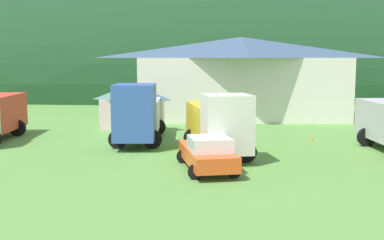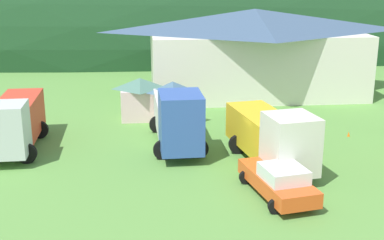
% 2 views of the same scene
% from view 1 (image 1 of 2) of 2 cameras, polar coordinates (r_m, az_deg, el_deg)
% --- Properties ---
extents(ground_plane, '(200.00, 200.00, 0.00)m').
position_cam_1_polar(ground_plane, '(27.75, 2.60, -3.60)').
color(ground_plane, '#5B9342').
extents(forested_hill_backdrop, '(179.49, 60.00, 32.98)m').
position_cam_1_polar(forested_hill_backdrop, '(83.71, 1.48, 3.70)').
color(forested_hill_backdrop, '#193D1E').
rests_on(forested_hill_backdrop, ground).
extents(depot_building, '(18.63, 10.73, 7.08)m').
position_cam_1_polar(depot_building, '(43.69, 5.73, 5.17)').
color(depot_building, white).
rests_on(depot_building, ground).
extents(play_shed_cream, '(2.56, 2.27, 3.02)m').
position_cam_1_polar(play_shed_cream, '(34.76, -5.35, 1.18)').
color(play_shed_cream, beige).
rests_on(play_shed_cream, ground).
extents(play_shed_pink, '(2.87, 2.48, 2.95)m').
position_cam_1_polar(play_shed_pink, '(36.76, -8.47, 1.40)').
color(play_shed_pink, beige).
rests_on(play_shed_pink, ground).
extents(box_truck_blue, '(3.25, 8.37, 3.74)m').
position_cam_1_polar(box_truck_blue, '(30.28, -6.31, 0.81)').
color(box_truck_blue, '#3356AD').
rests_on(box_truck_blue, ground).
extents(heavy_rig_striped, '(3.83, 7.86, 3.44)m').
position_cam_1_polar(heavy_rig_striped, '(26.37, 3.03, -0.34)').
color(heavy_rig_striped, silver).
rests_on(heavy_rig_striped, ground).
extents(service_pickup_orange, '(3.01, 5.26, 1.66)m').
position_cam_1_polar(service_pickup_orange, '(22.73, 1.85, -3.90)').
color(service_pickup_orange, '#EB541F').
rests_on(service_pickup_orange, ground).
extents(traffic_cone_near_pickup, '(0.36, 0.36, 0.64)m').
position_cam_1_polar(traffic_cone_near_pickup, '(31.99, 13.88, -2.35)').
color(traffic_cone_near_pickup, orange).
rests_on(traffic_cone_near_pickup, ground).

